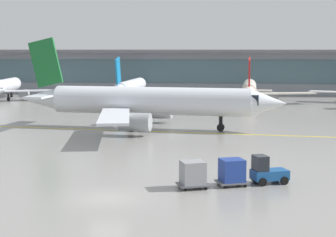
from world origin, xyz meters
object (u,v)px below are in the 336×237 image
(taxiing_regional_jet, at_px, (148,102))
(gate_airplane_2, at_px, (130,87))
(cargo_dolly_trailing, at_px, (193,174))
(baggage_tug, at_px, (267,171))
(gate_airplane_3, at_px, (249,89))
(cargo_dolly_lead, at_px, (232,171))
(gate_airplane_1, at_px, (1,87))

(taxiing_regional_jet, bearing_deg, gate_airplane_2, 109.27)
(taxiing_regional_jet, xyz_separation_m, cargo_dolly_trailing, (7.30, -28.88, -2.31))
(baggage_tug, relative_size, cargo_dolly_trailing, 1.16)
(gate_airplane_2, height_order, gate_airplane_3, same)
(cargo_dolly_lead, bearing_deg, cargo_dolly_trailing, 180.00)
(gate_airplane_3, height_order, baggage_tug, gate_airplane_3)
(gate_airplane_3, bearing_deg, cargo_dolly_trailing, 176.80)
(gate_airplane_2, relative_size, cargo_dolly_trailing, 10.08)
(gate_airplane_1, height_order, baggage_tug, gate_airplane_1)
(gate_airplane_3, xyz_separation_m, cargo_dolly_lead, (-3.51, -62.67, -1.48))
(gate_airplane_3, xyz_separation_m, taxiing_regional_jet, (-13.56, -34.84, 0.83))
(cargo_dolly_lead, bearing_deg, gate_airplane_1, 103.76)
(gate_airplane_2, relative_size, cargo_dolly_lead, 10.08)
(taxiing_regional_jet, bearing_deg, cargo_dolly_trailing, -69.74)
(cargo_dolly_trailing, bearing_deg, baggage_tug, -0.00)
(gate_airplane_1, distance_m, cargo_dolly_trailing, 76.27)
(gate_airplane_3, height_order, cargo_dolly_trailing, gate_airplane_3)
(gate_airplane_3, bearing_deg, gate_airplane_2, 85.65)
(gate_airplane_2, bearing_deg, taxiing_regional_jet, -164.71)
(gate_airplane_3, distance_m, baggage_tug, 61.74)
(gate_airplane_2, xyz_separation_m, baggage_tug, (21.38, -64.36, -1.64))
(gate_airplane_1, distance_m, cargo_dolly_lead, 76.92)
(cargo_dolly_trailing, bearing_deg, gate_airplane_1, 101.61)
(gate_airplane_1, xyz_separation_m, cargo_dolly_trailing, (40.89, -64.37, -1.48))
(gate_airplane_1, bearing_deg, gate_airplane_3, -96.24)
(gate_airplane_1, xyz_separation_m, cargo_dolly_lead, (43.64, -63.32, -1.48))
(baggage_tug, height_order, cargo_dolly_lead, baggage_tug)
(baggage_tug, distance_m, cargo_dolly_trailing, 5.66)
(gate_airplane_2, bearing_deg, gate_airplane_1, 96.70)
(gate_airplane_1, bearing_deg, cargo_dolly_trailing, -153.03)
(gate_airplane_2, distance_m, gate_airplane_3, 22.51)
(gate_airplane_1, distance_m, baggage_tug, 77.61)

